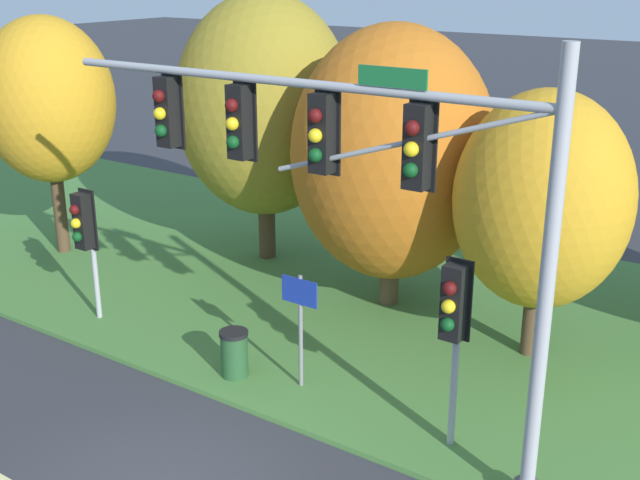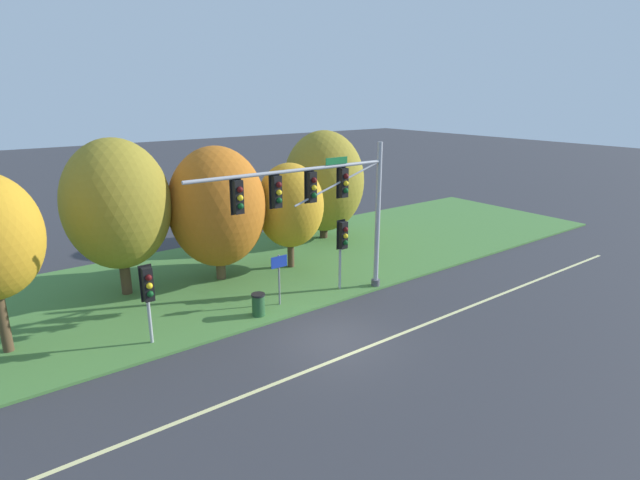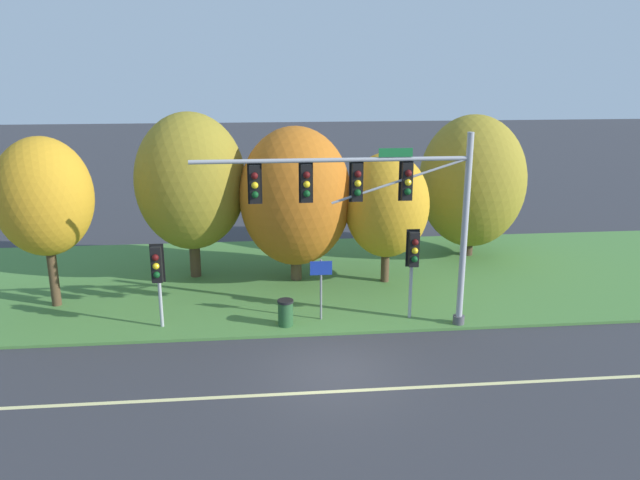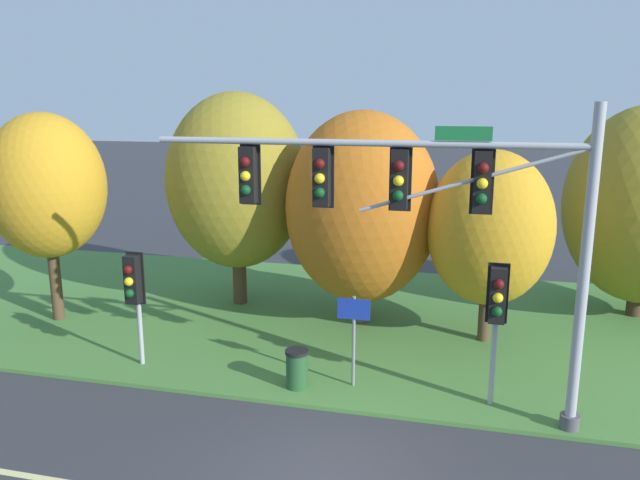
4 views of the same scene
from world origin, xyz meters
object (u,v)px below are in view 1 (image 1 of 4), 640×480
Objects in this scene: tree_left_of_mast at (264,106)px; tree_mid_verge at (542,201)px; tree_behind_signpost at (393,154)px; traffic_signal_mast at (352,172)px; pedestrian_signal_near_kerb at (85,228)px; pedestrian_signal_further_along at (454,315)px; trash_bin at (234,353)px; route_sign_post at (300,314)px; tree_nearest_road at (48,101)px.

tree_mid_verge is at bearing -10.42° from tree_left_of_mast.
traffic_signal_mast is at bearing -66.84° from tree_behind_signpost.
tree_behind_signpost is (4.92, 4.60, 1.39)m from pedestrian_signal_near_kerb.
pedestrian_signal_further_along is 0.61× the size of tree_mid_verge.
pedestrian_signal_near_kerb is at bearing -136.93° from tree_behind_signpost.
tree_mid_verge is 5.78× the size of trash_bin.
tree_left_of_mast reaches higher than tree_behind_signpost.
route_sign_post is 10.38m from tree_nearest_road.
tree_mid_verge is (7.89, -1.45, -0.84)m from tree_left_of_mast.
pedestrian_signal_further_along is 6.10m from tree_behind_signpost.
trash_bin is (-4.44, -0.10, -1.92)m from pedestrian_signal_further_along.
tree_behind_signpost is at bearing -10.90° from tree_left_of_mast.
traffic_signal_mast is at bearing -107.18° from tree_mid_verge.
traffic_signal_mast reaches higher than pedestrian_signal_further_along.
pedestrian_signal_further_along is 3.52× the size of trash_bin.
tree_mid_verge is 6.57m from trash_bin.
traffic_signal_mast reaches higher than tree_mid_verge.
tree_behind_signpost reaches higher than tree_mid_verge.
tree_left_of_mast is (4.91, 2.84, -0.06)m from tree_nearest_road.
traffic_signal_mast is 1.44× the size of tree_behind_signpost.
tree_behind_signpost is at bearing 43.07° from pedestrian_signal_near_kerb.
trash_bin is at bearing -57.29° from tree_left_of_mast.
trash_bin is (-1.27, -0.40, -1.00)m from route_sign_post.
tree_behind_signpost reaches higher than tree_nearest_road.
tree_nearest_road reaches higher than trash_bin.
route_sign_post is 1.67m from trash_bin.
tree_left_of_mast is (-8.02, 5.47, 1.69)m from pedestrian_signal_further_along.
tree_nearest_road is at bearing -149.92° from tree_left_of_mast.
pedestrian_signal_further_along is 1.48× the size of route_sign_post.
traffic_signal_mast is at bearing -42.99° from tree_left_of_mast.
tree_behind_signpost is at bearing 12.48° from tree_nearest_road.
tree_mid_verge is (1.42, 4.58, -1.33)m from traffic_signal_mast.
trash_bin is (3.58, -5.57, -3.61)m from tree_left_of_mast.
pedestrian_signal_near_kerb is at bearing -97.12° from tree_left_of_mast.
pedestrian_signal_further_along is at bearing -11.51° from tree_nearest_road.
route_sign_post is 2.39× the size of trash_bin.
pedestrian_signal_near_kerb is 3.21× the size of trash_bin.
tree_mid_verge is (12.80, 1.39, -0.90)m from tree_nearest_road.
traffic_signal_mast is 1.33× the size of tree_left_of_mast.
tree_left_of_mast is at bearing 145.68° from pedestrian_signal_further_along.
tree_left_of_mast is at bearing 137.01° from traffic_signal_mast.
tree_behind_signpost reaches higher than pedestrian_signal_further_along.
pedestrian_signal_further_along is at bearing -88.19° from tree_mid_verge.
trash_bin is at bearing -136.33° from tree_mid_verge.
route_sign_post is (-1.62, 0.87, -3.09)m from traffic_signal_mast.
traffic_signal_mast reaches higher than trash_bin.
tree_nearest_road is 5.67m from tree_left_of_mast.
tree_nearest_road is 0.91× the size of tree_left_of_mast.
tree_nearest_road is 0.99× the size of tree_behind_signpost.
pedestrian_signal_further_along reaches higher than trash_bin.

